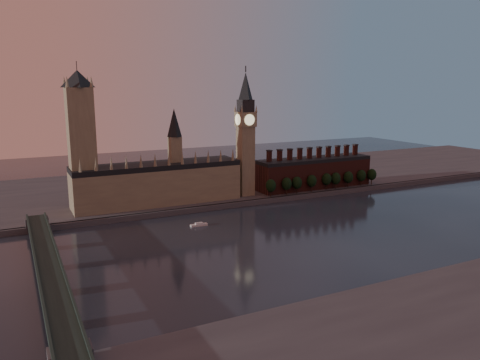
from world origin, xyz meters
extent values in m
plane|color=black|center=(0.00, 0.00, 0.00)|extent=(900.00, 900.00, 0.00)
cube|color=#4C4D51|center=(0.00, 90.00, 2.00)|extent=(900.00, 4.00, 4.00)
cube|color=#4C4D51|center=(0.00, 180.00, 2.00)|extent=(900.00, 180.00, 4.00)
cube|color=gray|center=(-65.00, 115.00, 18.00)|extent=(130.00, 30.00, 28.00)
cube|color=black|center=(-65.00, 115.00, 34.00)|extent=(130.00, 30.00, 4.00)
cube|color=gray|center=(-50.00, 115.00, 44.00)|extent=(9.00, 9.00, 24.00)
cone|color=black|center=(-50.00, 115.00, 67.00)|extent=(12.00, 12.00, 22.00)
cone|color=gray|center=(-124.00, 101.00, 41.00)|extent=(2.60, 2.60, 10.00)
cone|color=gray|center=(-113.27, 101.00, 41.00)|extent=(2.60, 2.60, 10.00)
cone|color=gray|center=(-102.55, 101.00, 41.00)|extent=(2.60, 2.60, 10.00)
cone|color=gray|center=(-91.82, 101.00, 41.00)|extent=(2.60, 2.60, 10.00)
cone|color=gray|center=(-81.09, 101.00, 41.00)|extent=(2.60, 2.60, 10.00)
cone|color=gray|center=(-70.36, 101.00, 41.00)|extent=(2.60, 2.60, 10.00)
cone|color=gray|center=(-59.64, 101.00, 41.00)|extent=(2.60, 2.60, 10.00)
cone|color=gray|center=(-48.91, 101.00, 41.00)|extent=(2.60, 2.60, 10.00)
cone|color=gray|center=(-38.18, 101.00, 41.00)|extent=(2.60, 2.60, 10.00)
cone|color=gray|center=(-27.45, 101.00, 41.00)|extent=(2.60, 2.60, 10.00)
cone|color=gray|center=(-16.73, 101.00, 41.00)|extent=(2.60, 2.60, 10.00)
cone|color=gray|center=(-6.00, 101.00, 41.00)|extent=(2.60, 2.60, 10.00)
cube|color=gray|center=(-120.00, 115.00, 49.00)|extent=(18.00, 18.00, 90.00)
cone|color=black|center=(-120.00, 115.00, 100.00)|extent=(24.00, 24.00, 12.00)
cylinder|color=#232326|center=(-120.00, 115.00, 106.00)|extent=(0.50, 0.50, 12.00)
cone|color=gray|center=(-128.00, 107.00, 98.00)|extent=(3.00, 3.00, 8.00)
cone|color=gray|center=(-112.00, 107.00, 98.00)|extent=(3.00, 3.00, 8.00)
cone|color=gray|center=(-128.00, 123.00, 98.00)|extent=(3.00, 3.00, 8.00)
cone|color=gray|center=(-112.00, 123.00, 98.00)|extent=(3.00, 3.00, 8.00)
cube|color=gray|center=(10.00, 110.00, 33.00)|extent=(12.00, 12.00, 58.00)
cube|color=gray|center=(10.00, 110.00, 68.00)|extent=(14.00, 14.00, 12.00)
cube|color=#232326|center=(10.00, 110.00, 79.00)|extent=(11.00, 11.00, 10.00)
cone|color=black|center=(10.00, 110.00, 95.00)|extent=(13.00, 13.00, 22.00)
cylinder|color=#232326|center=(10.00, 110.00, 108.50)|extent=(1.00, 1.00, 5.00)
cylinder|color=#F2E8B2|center=(10.00, 102.80, 68.00)|extent=(9.00, 0.50, 9.00)
cylinder|color=#F2E8B2|center=(10.00, 117.20, 68.00)|extent=(9.00, 0.50, 9.00)
cylinder|color=#F2E8B2|center=(2.80, 110.00, 68.00)|extent=(0.50, 9.00, 9.00)
cylinder|color=#F2E8B2|center=(17.20, 110.00, 68.00)|extent=(0.50, 9.00, 9.00)
cone|color=gray|center=(3.50, 103.50, 77.00)|extent=(2.00, 2.00, 6.00)
cone|color=gray|center=(16.50, 103.50, 77.00)|extent=(2.00, 2.00, 6.00)
cone|color=gray|center=(3.50, 116.50, 77.00)|extent=(2.00, 2.00, 6.00)
cone|color=gray|center=(16.50, 116.50, 77.00)|extent=(2.00, 2.00, 6.00)
cube|color=#4A211C|center=(80.00, 110.00, 16.00)|extent=(110.00, 25.00, 24.00)
cube|color=black|center=(80.00, 110.00, 29.50)|extent=(110.00, 25.00, 3.00)
cube|color=#4A211C|center=(33.00, 110.00, 35.50)|extent=(3.50, 3.50, 9.00)
cube|color=#232326|center=(33.00, 110.00, 40.50)|extent=(4.20, 4.20, 1.00)
cube|color=#4A211C|center=(43.44, 110.00, 35.50)|extent=(3.50, 3.50, 9.00)
cube|color=#232326|center=(43.44, 110.00, 40.50)|extent=(4.20, 4.20, 1.00)
cube|color=#4A211C|center=(53.89, 110.00, 35.50)|extent=(3.50, 3.50, 9.00)
cube|color=#232326|center=(53.89, 110.00, 40.50)|extent=(4.20, 4.20, 1.00)
cube|color=#4A211C|center=(64.33, 110.00, 35.50)|extent=(3.50, 3.50, 9.00)
cube|color=#232326|center=(64.33, 110.00, 40.50)|extent=(4.20, 4.20, 1.00)
cube|color=#4A211C|center=(74.78, 110.00, 35.50)|extent=(3.50, 3.50, 9.00)
cube|color=#232326|center=(74.78, 110.00, 40.50)|extent=(4.20, 4.20, 1.00)
cube|color=#4A211C|center=(85.22, 110.00, 35.50)|extent=(3.50, 3.50, 9.00)
cube|color=#232326|center=(85.22, 110.00, 40.50)|extent=(4.20, 4.20, 1.00)
cube|color=#4A211C|center=(95.67, 110.00, 35.50)|extent=(3.50, 3.50, 9.00)
cube|color=#232326|center=(95.67, 110.00, 40.50)|extent=(4.20, 4.20, 1.00)
cube|color=#4A211C|center=(106.11, 110.00, 35.50)|extent=(3.50, 3.50, 9.00)
cube|color=#232326|center=(106.11, 110.00, 40.50)|extent=(4.20, 4.20, 1.00)
cube|color=#4A211C|center=(116.56, 110.00, 35.50)|extent=(3.50, 3.50, 9.00)
cube|color=#232326|center=(116.56, 110.00, 40.50)|extent=(4.20, 4.20, 1.00)
cube|color=#4A211C|center=(127.00, 110.00, 35.50)|extent=(3.50, 3.50, 9.00)
cube|color=#232326|center=(127.00, 110.00, 40.50)|extent=(4.20, 4.20, 1.00)
cylinder|color=black|center=(25.56, 93.82, 7.00)|extent=(0.80, 0.80, 6.00)
ellipsoid|color=black|center=(25.56, 93.82, 13.50)|extent=(8.60, 8.60, 10.75)
cylinder|color=black|center=(41.47, 94.48, 7.00)|extent=(0.80, 0.80, 6.00)
ellipsoid|color=black|center=(41.47, 94.48, 13.50)|extent=(8.60, 8.60, 10.75)
cylinder|color=black|center=(51.62, 94.03, 7.00)|extent=(0.80, 0.80, 6.00)
ellipsoid|color=black|center=(51.62, 94.03, 13.50)|extent=(8.60, 8.60, 10.75)
cylinder|color=black|center=(67.41, 94.75, 7.00)|extent=(0.80, 0.80, 6.00)
ellipsoid|color=black|center=(67.41, 94.75, 13.50)|extent=(8.60, 8.60, 10.75)
cylinder|color=black|center=(83.92, 95.49, 7.00)|extent=(0.80, 0.80, 6.00)
ellipsoid|color=black|center=(83.92, 95.49, 13.50)|extent=(8.60, 8.60, 10.75)
cylinder|color=black|center=(93.49, 94.61, 7.00)|extent=(0.80, 0.80, 6.00)
ellipsoid|color=black|center=(93.49, 94.61, 13.50)|extent=(8.60, 8.60, 10.75)
cylinder|color=black|center=(107.24, 94.06, 7.00)|extent=(0.80, 0.80, 6.00)
ellipsoid|color=black|center=(107.24, 94.06, 13.50)|extent=(8.60, 8.60, 10.75)
cylinder|color=black|center=(123.37, 95.30, 7.00)|extent=(0.80, 0.80, 6.00)
ellipsoid|color=black|center=(123.37, 95.30, 13.50)|extent=(8.60, 8.60, 10.75)
cylinder|color=black|center=(135.47, 94.75, 7.00)|extent=(0.80, 0.80, 6.00)
ellipsoid|color=black|center=(135.47, 94.75, 13.50)|extent=(8.60, 8.60, 10.75)
cube|color=#1D2C26|center=(-155.00, -5.00, 9.00)|extent=(12.00, 200.00, 2.50)
cube|color=#1D2C26|center=(-160.50, -5.00, 10.90)|extent=(1.00, 200.00, 1.30)
cube|color=#1D2C26|center=(-149.50, -5.00, 10.90)|extent=(1.00, 200.00, 1.30)
cube|color=#4C4D51|center=(-155.00, 90.00, 7.00)|extent=(14.00, 8.00, 6.00)
cube|color=#4C4D51|center=(-155.00, -85.00, 7.00)|extent=(14.00, 8.00, 6.00)
cylinder|color=#232326|center=(-155.00, -51.00, 3.88)|extent=(8.00, 8.00, 7.75)
cylinder|color=#232326|center=(-155.00, -17.00, 3.88)|extent=(8.00, 8.00, 7.75)
cylinder|color=#232326|center=(-155.00, 17.00, 3.88)|extent=(8.00, 8.00, 7.75)
cylinder|color=#232326|center=(-155.00, 51.00, 3.88)|extent=(8.00, 8.00, 7.75)
cylinder|color=#232326|center=(-155.00, 85.00, 3.88)|extent=(8.00, 8.00, 7.75)
cube|color=silver|center=(-54.28, 54.92, 0.68)|extent=(12.05, 3.83, 1.36)
cube|color=silver|center=(-54.28, 54.92, 1.88)|extent=(5.20, 2.74, 1.02)
camera|label=1|loc=(-167.09, -235.63, 94.87)|focal=35.00mm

